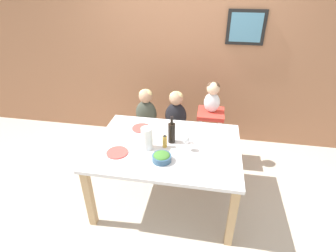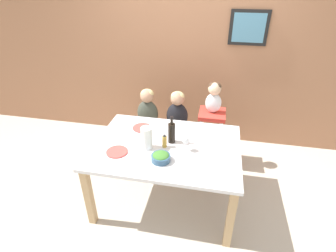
% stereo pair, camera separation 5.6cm
% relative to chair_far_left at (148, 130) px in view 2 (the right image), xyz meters
% --- Properties ---
extents(ground_plane, '(14.00, 14.00, 0.00)m').
position_rel_chair_far_left_xyz_m(ground_plane, '(0.42, -0.79, -0.39)').
color(ground_plane, '#BCB2A3').
extents(wall_back, '(10.00, 0.09, 2.70)m').
position_rel_chair_far_left_xyz_m(wall_back, '(0.42, 0.64, 0.96)').
color(wall_back, '#9E6B4C').
rests_on(wall_back, ground_plane).
extents(dining_table, '(1.48, 1.08, 0.73)m').
position_rel_chair_far_left_xyz_m(dining_table, '(0.42, -0.79, 0.25)').
color(dining_table, silver).
rests_on(dining_table, ground_plane).
extents(chair_far_left, '(0.38, 0.40, 0.46)m').
position_rel_chair_far_left_xyz_m(chair_far_left, '(0.00, 0.00, 0.00)').
color(chair_far_left, silver).
rests_on(chair_far_left, ground_plane).
extents(chair_far_center, '(0.38, 0.40, 0.46)m').
position_rel_chair_far_left_xyz_m(chair_far_center, '(0.39, 0.00, 0.00)').
color(chair_far_center, silver).
rests_on(chair_far_center, ground_plane).
extents(chair_right_highchair, '(0.33, 0.34, 0.75)m').
position_rel_chair_far_left_xyz_m(chair_right_highchair, '(0.84, 0.00, 0.19)').
color(chair_right_highchair, silver).
rests_on(chair_right_highchair, ground_plane).
extents(person_child_left, '(0.28, 0.18, 0.51)m').
position_rel_chair_far_left_xyz_m(person_child_left, '(0.00, 0.00, 0.34)').
color(person_child_left, '#3D4238').
rests_on(person_child_left, chair_far_left).
extents(person_child_center, '(0.28, 0.18, 0.51)m').
position_rel_chair_far_left_xyz_m(person_child_center, '(0.39, 0.00, 0.34)').
color(person_child_center, black).
rests_on(person_child_center, chair_far_center).
extents(person_baby_right, '(0.19, 0.16, 0.39)m').
position_rel_chair_far_left_xyz_m(person_baby_right, '(0.84, 0.00, 0.58)').
color(person_baby_right, silver).
rests_on(person_baby_right, chair_right_highchair).
extents(wine_bottle, '(0.07, 0.07, 0.30)m').
position_rel_chair_far_left_xyz_m(wine_bottle, '(0.46, -0.72, 0.45)').
color(wine_bottle, black).
rests_on(wine_bottle, dining_table).
extents(paper_towel_roll, '(0.11, 0.11, 0.23)m').
position_rel_chair_far_left_xyz_m(paper_towel_roll, '(0.23, -0.88, 0.45)').
color(paper_towel_roll, white).
rests_on(paper_towel_roll, dining_table).
extents(wine_glass_near, '(0.07, 0.07, 0.16)m').
position_rel_chair_far_left_xyz_m(wine_glass_near, '(0.61, -0.84, 0.45)').
color(wine_glass_near, white).
rests_on(wine_glass_near, dining_table).
extents(salad_bowl_large, '(0.18, 0.18, 0.08)m').
position_rel_chair_far_left_xyz_m(salad_bowl_large, '(0.42, -1.05, 0.38)').
color(salad_bowl_large, '#335675').
rests_on(salad_bowl_large, dining_table).
extents(dinner_plate_front_left, '(0.21, 0.21, 0.01)m').
position_rel_chair_far_left_xyz_m(dinner_plate_front_left, '(-0.03, -1.01, 0.35)').
color(dinner_plate_front_left, '#D14C47').
rests_on(dinner_plate_front_left, dining_table).
extents(dinner_plate_back_left, '(0.21, 0.21, 0.01)m').
position_rel_chair_far_left_xyz_m(dinner_plate_back_left, '(0.08, -0.52, 0.35)').
color(dinner_plate_back_left, '#D14C47').
rests_on(dinner_plate_back_left, dining_table).
extents(condiment_bottle_hot_sauce, '(0.05, 0.05, 0.15)m').
position_rel_chair_far_left_xyz_m(condiment_bottle_hot_sauce, '(0.40, -0.82, 0.41)').
color(condiment_bottle_hot_sauce, '#BC8E33').
rests_on(condiment_bottle_hot_sauce, dining_table).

